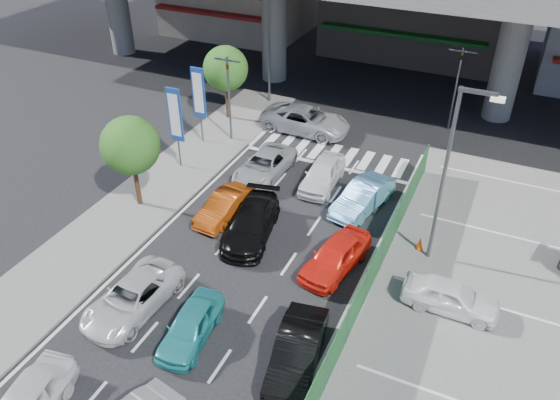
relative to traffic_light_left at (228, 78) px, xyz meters
The scene contains 24 objects.
ground 14.07m from the traffic_light_left, 62.68° to the right, with size 120.00×120.00×0.00m, color black.
parking_lot 20.28m from the traffic_light_left, 30.17° to the right, with size 12.00×28.00×0.06m, color #5B5B59.
sidewalk_left 8.93m from the traffic_light_left, 95.71° to the right, with size 4.00×30.00×0.12m, color #5B5B59.
fence_run 16.20m from the traffic_light_left, 43.73° to the right, with size 0.16×22.00×1.80m, color #1B5126, non-canonical shape.
traffic_light_left is the anchor object (origin of this frame).
traffic_light_right 13.63m from the traffic_light_left, 30.89° to the left, with size 1.60×1.24×5.20m.
street_lamp_right 14.68m from the traffic_light_left, 24.16° to the right, with size 1.65×0.22×8.00m.
street_lamp_left 6.06m from the traffic_light_left, 91.20° to the left, with size 1.65×0.22×8.00m.
signboard_near 4.22m from the traffic_light_left, 104.02° to the right, with size 0.80×0.14×4.70m.
signboard_far 1.93m from the traffic_light_left, 144.30° to the right, with size 0.80×0.14×4.70m.
tree_near 8.06m from the traffic_light_left, 95.71° to the right, with size 2.80×2.80×4.80m.
tree_far 3.02m from the traffic_light_left, 122.62° to the left, with size 2.80×2.80×4.80m.
sedan_white_mid_left 14.75m from the traffic_light_left, 76.46° to the right, with size 2.10×4.55×1.26m, color silver.
taxi_teal_mid 15.92m from the traffic_light_left, 66.52° to the right, with size 1.45×3.61×1.23m, color teal.
hatch_black_mid_right 17.51m from the traffic_light_left, 53.49° to the right, with size 1.46×4.19×1.38m, color black.
taxi_orange_left 8.59m from the traffic_light_left, 63.28° to the right, with size 1.30×3.72×1.23m, color #CD4D10.
sedan_black_mid 10.07m from the traffic_light_left, 55.46° to the right, with size 1.93×4.76×1.38m, color black.
taxi_orange_right 13.26m from the traffic_light_left, 40.89° to the right, with size 1.63×4.05×1.38m, color red.
wagon_silver_front_left 5.67m from the traffic_light_left, 37.91° to the right, with size 2.10×4.56×1.27m, color #A3A7AA.
sedan_white_front_mid 7.94m from the traffic_light_left, 19.64° to the right, with size 1.63×4.05×1.38m, color white.
kei_truck_front_right 10.60m from the traffic_light_left, 21.19° to the right, with size 1.46×4.19×1.38m, color #5B9FD1.
crossing_wagon_silver 5.67m from the traffic_light_left, 38.89° to the left, with size 2.54×5.50×1.53m, color #A9ABB1.
parked_sedan_white 17.37m from the traffic_light_left, 31.21° to the right, with size 1.50×3.73×1.27m, color white.
traffic_cone 14.39m from the traffic_light_left, 24.07° to the right, with size 0.34×0.34×0.66m, color #FB560D.
Camera 1 is at (8.77, -13.53, 15.69)m, focal length 35.00 mm.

